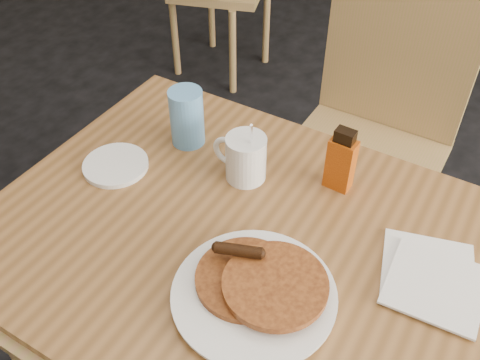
# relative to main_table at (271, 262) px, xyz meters

# --- Properties ---
(main_table) EXTENTS (1.25, 0.85, 0.75)m
(main_table) POSITION_rel_main_table_xyz_m (0.00, 0.00, 0.00)
(main_table) COLOR brown
(main_table) RESTS_ON floor
(chair_main_far) EXTENTS (0.46, 0.46, 1.01)m
(chair_main_far) POSITION_rel_main_table_xyz_m (-0.02, 0.75, -0.10)
(chair_main_far) COLOR #A3774C
(chair_main_far) RESTS_ON floor
(pancake_plate) EXTENTS (0.31, 0.31, 0.07)m
(pancake_plate) POSITION_rel_main_table_xyz_m (0.03, -0.12, 0.06)
(pancake_plate) COLOR white
(pancake_plate) RESTS_ON main_table
(coffee_mug) EXTENTS (0.13, 0.09, 0.17)m
(coffee_mug) POSITION_rel_main_table_xyz_m (-0.16, 0.16, 0.10)
(coffee_mug) COLOR white
(coffee_mug) RESTS_ON main_table
(syrup_bottle) EXTENTS (0.06, 0.04, 0.16)m
(syrup_bottle) POSITION_rel_main_table_xyz_m (0.04, 0.24, 0.11)
(syrup_bottle) COLOR maroon
(syrup_bottle) RESTS_ON main_table
(napkin_stack) EXTENTS (0.22, 0.23, 0.01)m
(napkin_stack) POSITION_rel_main_table_xyz_m (0.30, 0.09, 0.05)
(napkin_stack) COLOR white
(napkin_stack) RESTS_ON main_table
(blue_tumbler) EXTENTS (0.08, 0.08, 0.14)m
(blue_tumbler) POSITION_rel_main_table_xyz_m (-0.34, 0.20, 0.11)
(blue_tumbler) COLOR #5896CF
(blue_tumbler) RESTS_ON main_table
(side_saucer) EXTENTS (0.19, 0.19, 0.01)m
(side_saucer) POSITION_rel_main_table_xyz_m (-0.43, 0.03, 0.05)
(side_saucer) COLOR white
(side_saucer) RESTS_ON main_table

